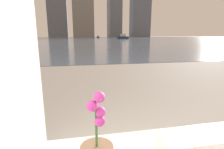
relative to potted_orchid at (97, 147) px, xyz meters
name	(u,v)px	position (x,y,z in m)	size (l,w,h in m)	color
potted_orchid	(97,147)	(0.00, 0.00, 0.00)	(0.16, 0.16, 0.37)	#8C6B4C
towel_stack	(187,147)	(0.44, -0.05, -0.03)	(0.27, 0.16, 0.12)	white
harbor_water	(79,39)	(0.52, 61.14, -0.64)	(180.00, 110.00, 0.01)	slate
harbor_boat_0	(123,37)	(14.63, 55.59, -0.09)	(2.92, 4.40, 1.56)	navy
harbor_boat_1	(98,37)	(9.23, 79.16, -0.28)	(1.60, 2.86, 1.02)	#2D2D33
harbor_boat_2	(6,38)	(-17.97, 49.60, -0.22)	(1.13, 3.18, 1.19)	#2D2D33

